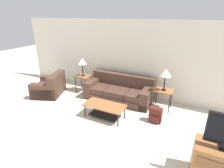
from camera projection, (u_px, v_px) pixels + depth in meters
wall_back at (127, 59)px, 6.11m from camera, size 8.98×0.06×2.60m
couch at (119, 91)px, 6.00m from camera, size 2.28×1.01×0.82m
armchair at (50, 87)px, 6.35m from camera, size 1.24×1.35×0.80m
coffee_table at (105, 108)px, 4.89m from camera, size 1.16×0.56×0.41m
side_table_left at (83, 77)px, 6.51m from camera, size 0.55×0.45×0.62m
side_table_right at (163, 92)px, 5.28m from camera, size 0.55×0.45×0.62m
table_lamp_left at (82, 61)px, 6.28m from camera, size 0.34×0.34×0.67m
table_lamp_right at (166, 73)px, 5.05m from camera, size 0.34×0.34×0.67m
tv_console at (223, 166)px, 2.95m from camera, size 0.96×0.50×0.72m
backpack at (155, 115)px, 4.72m from camera, size 0.34×0.26×0.43m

